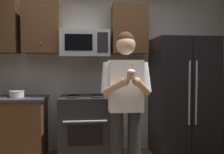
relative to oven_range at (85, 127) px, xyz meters
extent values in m
cube|color=gray|center=(0.15, 0.39, 0.84)|extent=(4.40, 0.10, 2.60)
cube|color=black|center=(0.00, 0.00, 0.00)|extent=(0.76, 0.66, 0.92)
cube|color=black|center=(0.00, -0.33, -0.04)|extent=(0.48, 0.01, 0.28)
cylinder|color=#99999E|center=(0.00, -0.36, 0.16)|extent=(0.60, 0.03, 0.03)
cylinder|color=black|center=(-0.18, -0.14, 0.46)|extent=(0.18, 0.18, 0.01)
cylinder|color=black|center=(0.18, -0.14, 0.46)|extent=(0.18, 0.18, 0.01)
cylinder|color=black|center=(-0.18, 0.14, 0.46)|extent=(0.18, 0.18, 0.01)
cylinder|color=black|center=(0.18, 0.14, 0.46)|extent=(0.18, 0.18, 0.01)
cube|color=#9EA0A5|center=(0.00, 0.12, 1.26)|extent=(0.74, 0.40, 0.40)
cube|color=black|center=(-0.09, -0.08, 1.26)|extent=(0.40, 0.01, 0.24)
cube|color=black|center=(0.26, -0.08, 1.26)|extent=(0.16, 0.01, 0.30)
cube|color=black|center=(1.50, -0.04, 0.44)|extent=(0.90, 0.72, 1.80)
cylinder|color=gray|center=(1.45, -0.41, 0.54)|extent=(0.02, 0.02, 0.90)
cylinder|color=gray|center=(1.55, -0.41, 0.54)|extent=(0.02, 0.02, 0.90)
cube|color=black|center=(1.50, -0.40, 0.44)|extent=(0.01, 0.01, 1.74)
cube|color=#4C301C|center=(-0.65, 0.17, 1.49)|extent=(0.55, 0.34, 0.76)
sphere|color=brown|center=(-0.65, -0.01, 1.24)|extent=(0.03, 0.03, 0.03)
cube|color=#4C301C|center=(0.70, 0.17, 1.49)|extent=(0.55, 0.34, 0.76)
sphere|color=brown|center=(0.70, -0.01, 1.24)|extent=(0.03, 0.03, 0.03)
cylinder|color=white|center=(-0.99, 0.00, 0.50)|extent=(0.20, 0.20, 0.09)
torus|color=white|center=(-0.99, 0.00, 0.55)|extent=(0.21, 0.21, 0.01)
cylinder|color=#262628|center=(0.36, -0.95, -0.03)|extent=(0.15, 0.15, 0.86)
cylinder|color=#262628|center=(0.56, -0.95, -0.03)|extent=(0.15, 0.15, 0.86)
cube|color=white|center=(0.46, -0.95, 0.69)|extent=(0.38, 0.22, 0.58)
sphere|color=tan|center=(0.46, -0.95, 1.15)|extent=(0.22, 0.22, 0.22)
sphere|color=#382314|center=(0.46, -0.94, 1.20)|extent=(0.20, 0.20, 0.20)
cylinder|color=white|center=(0.24, -0.98, 0.78)|extent=(0.15, 0.18, 0.35)
cylinder|color=tan|center=(0.31, -1.14, 0.69)|extent=(0.26, 0.33, 0.21)
sphere|color=tan|center=(0.40, -1.27, 0.76)|extent=(0.09, 0.09, 0.09)
cylinder|color=white|center=(0.69, -0.98, 0.78)|extent=(0.15, 0.18, 0.35)
cylinder|color=tan|center=(0.61, -1.14, 0.69)|extent=(0.26, 0.33, 0.21)
sphere|color=tan|center=(0.52, -1.27, 0.76)|extent=(0.09, 0.09, 0.09)
cylinder|color=#A87F56|center=(0.46, -1.29, 0.80)|extent=(0.08, 0.08, 0.06)
ellipsoid|color=#F2B2CC|center=(0.46, -1.29, 0.85)|extent=(0.09, 0.09, 0.06)
cylinder|color=#4CBF66|center=(0.48, -1.29, 0.90)|extent=(0.01, 0.01, 0.06)
ellipsoid|color=#FFD159|center=(0.48, -1.29, 0.94)|extent=(0.01, 0.01, 0.02)
cylinder|color=#F2D84C|center=(0.45, -1.29, 0.90)|extent=(0.01, 0.01, 0.06)
ellipsoid|color=#FFD159|center=(0.45, -1.29, 0.94)|extent=(0.01, 0.01, 0.02)
camera|label=1|loc=(0.01, -3.72, 0.91)|focal=39.66mm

